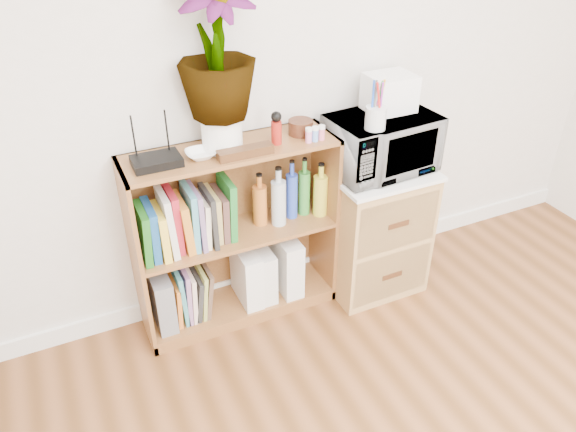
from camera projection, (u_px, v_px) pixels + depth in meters
skirting_board at (288, 269)px, 3.23m from camera, size 4.00×0.02×0.10m
bookshelf at (236, 236)px, 2.76m from camera, size 1.00×0.30×0.95m
wicker_unit at (372, 229)px, 3.04m from camera, size 0.50×0.45×0.70m
microwave at (381, 143)px, 2.76m from camera, size 0.53×0.38×0.28m
pen_cup at (376, 118)px, 2.53m from camera, size 0.10×0.10×0.11m
small_appliance at (390, 93)px, 2.71m from camera, size 0.22×0.19×0.18m
router at (157, 161)px, 2.36m from camera, size 0.20×0.14×0.04m
white_bowl at (201, 154)px, 2.43m from camera, size 0.13×0.13×0.03m
plant_pot at (222, 132)px, 2.47m from camera, size 0.18×0.18×0.15m
potted_plant at (216, 47)px, 2.27m from camera, size 0.33×0.33×0.59m
trinket_box at (245, 152)px, 2.43m from camera, size 0.25×0.06×0.04m
kokeshi_doll at (276, 133)px, 2.52m from camera, size 0.05×0.05×0.11m
wooden_bowl at (301, 127)px, 2.62m from camera, size 0.12×0.12×0.07m
paint_jars at (315, 135)px, 2.56m from camera, size 0.12×0.04×0.06m
file_box at (161, 299)px, 2.76m from camera, size 0.09×0.24×0.30m
magazine_holder_left at (247, 275)px, 2.91m from camera, size 0.10×0.25×0.31m
magazine_holder_mid at (261, 272)px, 2.94m from camera, size 0.09×0.23×0.29m
magazine_holder_right at (286, 262)px, 2.98m from camera, size 0.10×0.26×0.32m
cookbooks at (186, 220)px, 2.59m from camera, size 0.46×0.20×0.31m
liquor_bottles at (297, 191)px, 2.79m from camera, size 0.46×0.07×0.31m
lower_books at (190, 293)px, 2.82m from camera, size 0.20×0.19×0.30m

